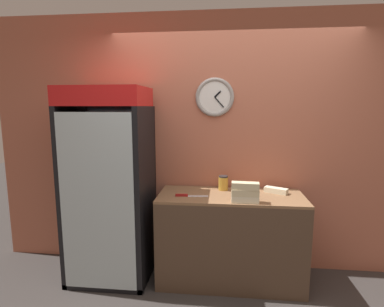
% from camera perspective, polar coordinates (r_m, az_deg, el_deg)
% --- Properties ---
extents(wall_back, '(5.20, 0.10, 2.70)m').
position_cam_1_polar(wall_back, '(3.21, 7.42, 1.88)').
color(wall_back, '#B7664C').
rests_on(wall_back, ground_plane).
extents(prep_counter, '(1.41, 0.58, 0.89)m').
position_cam_1_polar(prep_counter, '(3.13, 7.25, -15.68)').
color(prep_counter, '#4C3828').
rests_on(prep_counter, ground_plane).
extents(beverage_cooler, '(0.79, 0.65, 1.93)m').
position_cam_1_polar(beverage_cooler, '(3.15, -15.11, -4.00)').
color(beverage_cooler, black).
rests_on(beverage_cooler, ground_plane).
extents(sandwich_stack_bottom, '(0.24, 0.10, 0.06)m').
position_cam_1_polar(sandwich_stack_bottom, '(2.76, 10.05, -8.54)').
color(sandwich_stack_bottom, beige).
rests_on(sandwich_stack_bottom, prep_counter).
extents(sandwich_stack_middle, '(0.24, 0.10, 0.06)m').
position_cam_1_polar(sandwich_stack_middle, '(2.74, 10.08, -7.32)').
color(sandwich_stack_middle, beige).
rests_on(sandwich_stack_middle, sandwich_stack_bottom).
extents(sandwich_stack_top, '(0.25, 0.11, 0.06)m').
position_cam_1_polar(sandwich_stack_top, '(2.72, 10.12, -6.08)').
color(sandwich_stack_top, beige).
rests_on(sandwich_stack_top, sandwich_stack_middle).
extents(sandwich_flat_left, '(0.24, 0.18, 0.05)m').
position_cam_1_polar(sandwich_flat_left, '(3.12, 15.70, -6.77)').
color(sandwich_flat_left, beige).
rests_on(sandwich_flat_left, prep_counter).
extents(chefs_knife, '(0.31, 0.06, 0.02)m').
position_cam_1_polar(chefs_knife, '(2.90, -0.95, -7.99)').
color(chefs_knife, silver).
rests_on(chefs_knife, prep_counter).
extents(condiment_jar, '(0.10, 0.10, 0.15)m').
position_cam_1_polar(condiment_jar, '(3.11, 5.98, -5.60)').
color(condiment_jar, gold).
rests_on(condiment_jar, prep_counter).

